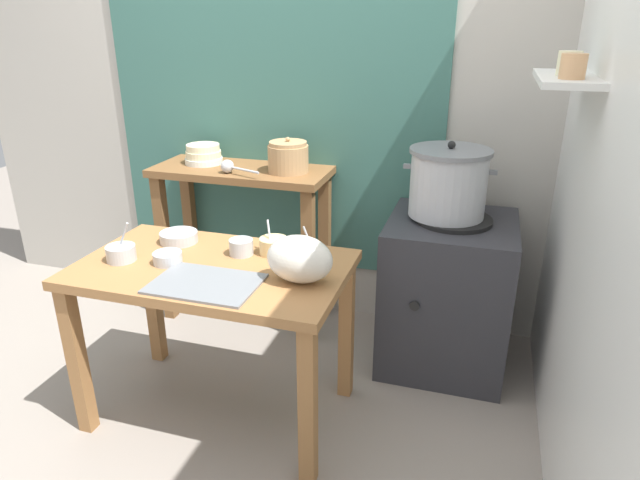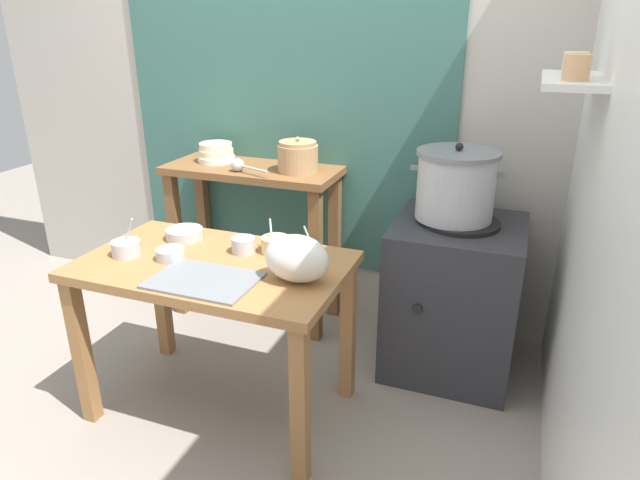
% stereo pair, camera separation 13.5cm
% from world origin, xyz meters
% --- Properties ---
extents(ground_plane, '(9.00, 9.00, 0.00)m').
position_xyz_m(ground_plane, '(0.00, 0.00, 0.00)').
color(ground_plane, gray).
extents(wall_back, '(4.40, 0.12, 2.60)m').
position_xyz_m(wall_back, '(0.08, 1.10, 1.30)').
color(wall_back, '#B2ADA3').
rests_on(wall_back, ground).
extents(wall_right, '(0.30, 3.20, 2.60)m').
position_xyz_m(wall_right, '(1.40, 0.20, 1.30)').
color(wall_right, white).
rests_on(wall_right, ground).
extents(prep_table, '(1.10, 0.66, 0.72)m').
position_xyz_m(prep_table, '(-0.01, -0.00, 0.61)').
color(prep_table, '#9E6B3D').
rests_on(prep_table, ground).
extents(back_shelf_table, '(0.96, 0.40, 0.90)m').
position_xyz_m(back_shelf_table, '(-0.26, 0.83, 0.68)').
color(back_shelf_table, brown).
rests_on(back_shelf_table, ground).
extents(stove_block, '(0.60, 0.61, 0.78)m').
position_xyz_m(stove_block, '(0.89, 0.70, 0.38)').
color(stove_block, '#2D2D33').
rests_on(stove_block, ground).
extents(steamer_pot, '(0.42, 0.38, 0.36)m').
position_xyz_m(steamer_pot, '(0.85, 0.72, 0.94)').
color(steamer_pot, '#B7BABF').
rests_on(steamer_pot, stove_block).
extents(clay_pot, '(0.21, 0.21, 0.18)m').
position_xyz_m(clay_pot, '(0.02, 0.83, 0.98)').
color(clay_pot, tan).
rests_on(clay_pot, back_shelf_table).
extents(bowl_stack_enamel, '(0.21, 0.21, 0.11)m').
position_xyz_m(bowl_stack_enamel, '(-0.49, 0.87, 0.95)').
color(bowl_stack_enamel, silver).
rests_on(bowl_stack_enamel, back_shelf_table).
extents(ladle, '(0.24, 0.12, 0.07)m').
position_xyz_m(ladle, '(-0.27, 0.71, 0.93)').
color(ladle, '#B7BABF').
rests_on(ladle, back_shelf_table).
extents(serving_tray, '(0.40, 0.28, 0.01)m').
position_xyz_m(serving_tray, '(0.05, -0.17, 0.72)').
color(serving_tray, slate).
rests_on(serving_tray, prep_table).
extents(plastic_bag, '(0.26, 0.17, 0.18)m').
position_xyz_m(plastic_bag, '(0.38, -0.04, 0.81)').
color(plastic_bag, silver).
rests_on(plastic_bag, prep_table).
extents(prep_bowl_0, '(0.12, 0.12, 0.14)m').
position_xyz_m(prep_bowl_0, '(0.18, 0.18, 0.76)').
color(prep_bowl_0, '#E5C684').
rests_on(prep_bowl_0, prep_table).
extents(prep_bowl_1, '(0.12, 0.12, 0.05)m').
position_xyz_m(prep_bowl_1, '(-0.19, -0.04, 0.75)').
color(prep_bowl_1, '#B7BABF').
rests_on(prep_bowl_1, prep_table).
extents(prep_bowl_2, '(0.10, 0.10, 0.07)m').
position_xyz_m(prep_bowl_2, '(0.06, 0.13, 0.76)').
color(prep_bowl_2, '#B7BABF').
rests_on(prep_bowl_2, prep_table).
extents(prep_bowl_3, '(0.17, 0.17, 0.05)m').
position_xyz_m(prep_bowl_3, '(-0.27, 0.18, 0.75)').
color(prep_bowl_3, '#B7BABF').
rests_on(prep_bowl_3, prep_table).
extents(prep_bowl_4, '(0.12, 0.12, 0.17)m').
position_xyz_m(prep_bowl_4, '(-0.39, -0.07, 0.76)').
color(prep_bowl_4, '#B7BABF').
rests_on(prep_bowl_4, prep_table).
extents(prep_bowl_5, '(0.11, 0.11, 0.14)m').
position_xyz_m(prep_bowl_5, '(0.35, 0.18, 0.74)').
color(prep_bowl_5, silver).
rests_on(prep_bowl_5, prep_table).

